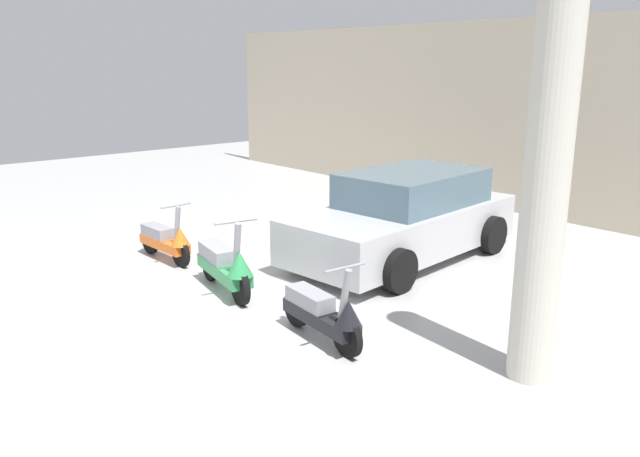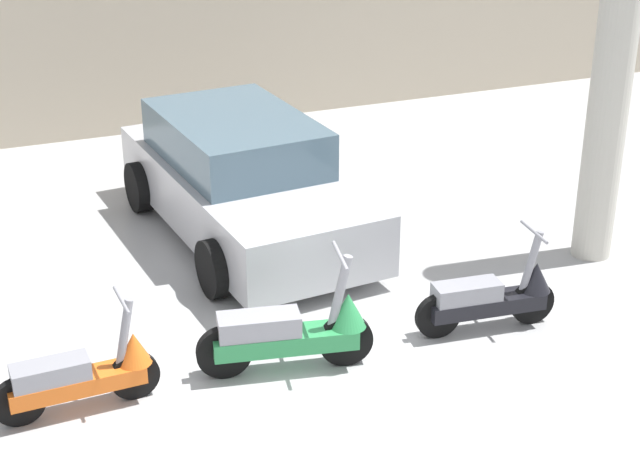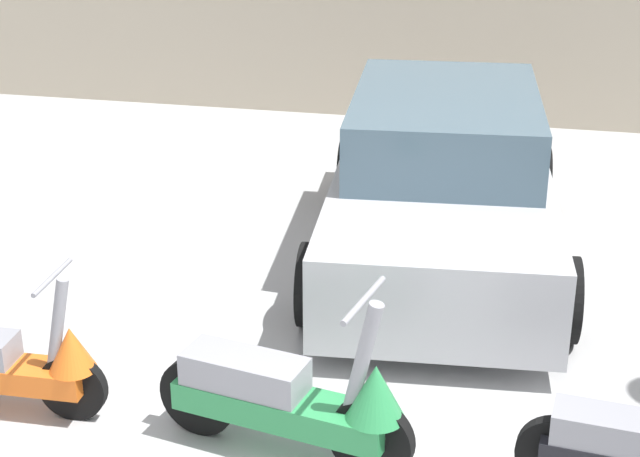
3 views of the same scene
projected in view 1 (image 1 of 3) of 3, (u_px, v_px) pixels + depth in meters
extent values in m
plane|color=#B2B2B2|center=(162.00, 310.00, 7.94)|extent=(28.00, 28.00, 0.00)
cube|color=beige|center=(526.00, 118.00, 12.64)|extent=(19.60, 0.12, 3.92)
cylinder|color=black|center=(181.00, 253.00, 9.57)|extent=(0.44, 0.09, 0.44)
cylinder|color=black|center=(150.00, 241.00, 10.25)|extent=(0.44, 0.09, 0.44)
cube|color=orange|center=(164.00, 243.00, 9.90)|extent=(1.15, 0.31, 0.15)
cube|color=gray|center=(157.00, 231.00, 10.00)|extent=(0.65, 0.28, 0.17)
cylinder|color=gray|center=(177.00, 225.00, 9.49)|extent=(0.20, 0.08, 0.62)
cylinder|color=gray|center=(176.00, 205.00, 9.42)|extent=(0.05, 0.50, 0.03)
cone|color=orange|center=(180.00, 236.00, 9.49)|extent=(0.30, 0.30, 0.28)
cylinder|color=black|center=(240.00, 286.00, 8.06)|extent=(0.51, 0.18, 0.50)
cylinder|color=black|center=(210.00, 263.00, 8.99)|extent=(0.51, 0.18, 0.50)
cube|color=#2D8C4C|center=(224.00, 270.00, 8.51)|extent=(1.34, 0.55, 0.17)
cube|color=gray|center=(217.00, 253.00, 8.66)|extent=(0.77, 0.43, 0.20)
cylinder|color=gray|center=(237.00, 248.00, 7.98)|extent=(0.24, 0.13, 0.71)
cylinder|color=gray|center=(236.00, 221.00, 7.89)|extent=(0.14, 0.57, 0.03)
cone|color=#2D8C4C|center=(240.00, 264.00, 7.97)|extent=(0.39, 0.39, 0.33)
cylinder|color=black|center=(347.00, 337.00, 6.63)|extent=(0.45, 0.12, 0.45)
cylinder|color=black|center=(296.00, 308.00, 7.41)|extent=(0.45, 0.12, 0.45)
cube|color=black|center=(320.00, 317.00, 7.00)|extent=(1.19, 0.39, 0.16)
cube|color=gray|center=(310.00, 298.00, 7.13)|extent=(0.68, 0.33, 0.17)
cylinder|color=gray|center=(345.00, 296.00, 6.55)|extent=(0.21, 0.10, 0.63)
cylinder|color=gray|center=(345.00, 268.00, 6.47)|extent=(0.08, 0.52, 0.03)
cone|color=black|center=(349.00, 313.00, 6.54)|extent=(0.33, 0.33, 0.29)
cube|color=#B7B7BC|center=(402.00, 228.00, 9.91)|extent=(2.06, 4.24, 0.68)
cube|color=slate|center=(413.00, 188.00, 9.92)|extent=(1.70, 2.42, 0.54)
cylinder|color=black|center=(398.00, 270.00, 8.48)|extent=(0.27, 0.64, 0.63)
cylinder|color=black|center=(307.00, 245.00, 9.67)|extent=(0.27, 0.64, 0.63)
cylinder|color=black|center=(492.00, 235.00, 10.25)|extent=(0.27, 0.64, 0.63)
cylinder|color=black|center=(405.00, 217.00, 11.44)|extent=(0.27, 0.64, 0.63)
cylinder|color=beige|center=(546.00, 184.00, 5.77)|extent=(0.43, 0.43, 3.92)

